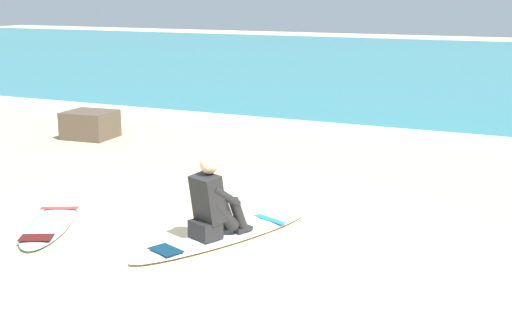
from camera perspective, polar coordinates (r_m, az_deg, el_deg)
ground_plane at (r=8.21m, az=-5.06°, el=-5.69°), size 80.00×80.00×0.00m
sea at (r=27.47m, az=16.98°, el=7.79°), size 80.00×28.00×0.10m
breaking_foam at (r=14.18m, az=8.62°, el=2.87°), size 80.00×0.90×0.11m
surfboard_main at (r=8.18m, az=-2.58°, el=-5.48°), size 1.45×2.59×0.08m
surfer_seated at (r=7.96m, az=-3.46°, el=-3.01°), size 0.57×0.77×0.95m
surfboard_spare_near at (r=8.93m, az=-16.34°, el=-4.35°), size 1.32×1.90×0.08m
shoreline_rock at (r=14.07m, az=-13.25°, el=3.43°), size 0.96×0.88×0.52m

